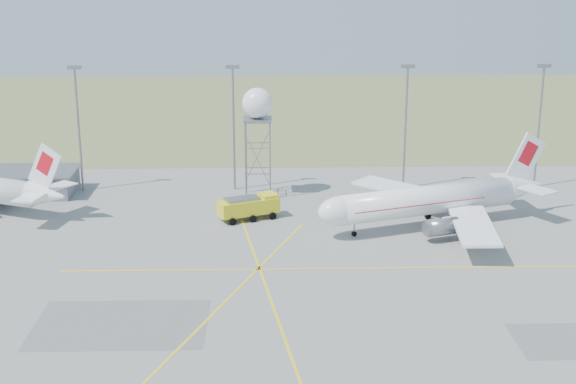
{
  "coord_description": "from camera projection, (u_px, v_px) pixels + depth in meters",
  "views": [
    {
      "loc": [
        -4.59,
        -61.86,
        36.6
      ],
      "look_at": [
        -1.88,
        40.0,
        6.97
      ],
      "focal_mm": 50.0,
      "sensor_mm": 36.0,
      "label": 1
    }
  ],
  "objects": [
    {
      "name": "mast_c",
      "position": [
        406.0,
        116.0,
        130.16
      ],
      "size": [
        2.2,
        0.5,
        20.5
      ],
      "color": "gray",
      "rests_on": "ground"
    },
    {
      "name": "grass_strip",
      "position": [
        285.0,
        109.0,
        204.09
      ],
      "size": [
        400.0,
        120.0,
        0.03
      ],
      "primitive_type": "cube",
      "color": "#636D3C",
      "rests_on": "ground"
    },
    {
      "name": "fire_truck",
      "position": [
        250.0,
        208.0,
        116.95
      ],
      "size": [
        9.28,
        6.25,
        3.54
      ],
      "rotation": [
        0.0,
        0.0,
        0.41
      ],
      "color": "yellow",
      "rests_on": "ground"
    },
    {
      "name": "building_grey",
      "position": [
        18.0,
        182.0,
        129.44
      ],
      "size": [
        19.0,
        10.0,
        3.9
      ],
      "color": "gray",
      "rests_on": "ground"
    },
    {
      "name": "mast_b",
      "position": [
        234.0,
        117.0,
        129.44
      ],
      "size": [
        2.2,
        0.5,
        20.5
      ],
      "color": "gray",
      "rests_on": "ground"
    },
    {
      "name": "mast_a",
      "position": [
        78.0,
        118.0,
        128.8
      ],
      "size": [
        2.2,
        0.5,
        20.5
      ],
      "color": "gray",
      "rests_on": "ground"
    },
    {
      "name": "radar_tower",
      "position": [
        258.0,
        136.0,
        126.4
      ],
      "size": [
        4.82,
        4.82,
        17.46
      ],
      "color": "gray",
      "rests_on": "ground"
    },
    {
      "name": "mast_d",
      "position": [
        540.0,
        116.0,
        130.72
      ],
      "size": [
        2.2,
        0.5,
        20.5
      ],
      "color": "gray",
      "rests_on": "ground"
    },
    {
      "name": "airliner_main",
      "position": [
        431.0,
        201.0,
        113.3
      ],
      "size": [
        35.48,
        33.39,
        12.42
      ],
      "rotation": [
        0.0,
        0.0,
        3.49
      ],
      "color": "white",
      "rests_on": "ground"
    }
  ]
}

